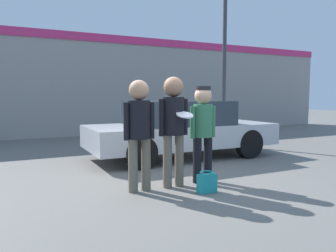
{
  "coord_description": "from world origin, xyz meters",
  "views": [
    {
      "loc": [
        -2.61,
        -5.04,
        1.52
      ],
      "look_at": [
        -0.15,
        -0.08,
        1.0
      ],
      "focal_mm": 35.0,
      "sensor_mm": 36.0,
      "label": 1
    }
  ],
  "objects": [
    {
      "name": "street_lamp",
      "position": [
        3.68,
        3.19,
        3.59
      ],
      "size": [
        1.63,
        0.35,
        5.77
      ],
      "color": "#38383D",
      "rests_on": "ground"
    },
    {
      "name": "parked_car_near",
      "position": [
        1.23,
        2.01,
        0.71
      ],
      "size": [
        4.59,
        1.89,
        1.39
      ],
      "color": "#B7BABF",
      "rests_on": "ground"
    },
    {
      "name": "person_right",
      "position": [
        0.45,
        -0.23,
        1.01
      ],
      "size": [
        0.5,
        0.33,
        1.68
      ],
      "color": "black",
      "rests_on": "ground"
    },
    {
      "name": "handbag",
      "position": [
        0.17,
        -0.81,
        0.16
      ],
      "size": [
        0.3,
        0.23,
        0.33
      ],
      "color": "teal",
      "rests_on": "ground"
    },
    {
      "name": "person_left",
      "position": [
        -0.75,
        -0.27,
        1.06
      ],
      "size": [
        0.51,
        0.34,
        1.76
      ],
      "color": "#665B4C",
      "rests_on": "ground"
    },
    {
      "name": "storefront_building",
      "position": [
        0.0,
        7.46,
        1.95
      ],
      "size": [
        24.0,
        0.22,
        3.85
      ],
      "color": "gray",
      "rests_on": "ground"
    },
    {
      "name": "person_middle_with_frisbee",
      "position": [
        -0.15,
        -0.28,
        1.11
      ],
      "size": [
        0.53,
        0.57,
        1.83
      ],
      "color": "#665B4C",
      "rests_on": "ground"
    },
    {
      "name": "ground_plane",
      "position": [
        0.0,
        0.0,
        0.0
      ],
      "size": [
        56.0,
        56.0,
        0.0
      ],
      "primitive_type": "plane",
      "color": "#66635E"
    }
  ]
}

